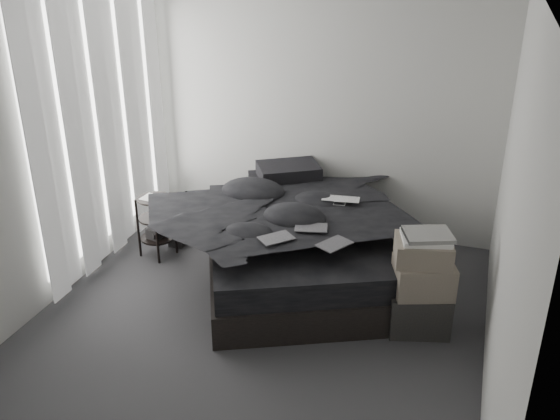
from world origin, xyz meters
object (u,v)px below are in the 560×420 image
(side_stand, at_px, (157,227))
(box_lower, at_px, (418,310))
(bed, at_px, (297,261))
(laptop, at_px, (340,194))

(side_stand, relative_size, box_lower, 1.28)
(bed, height_order, side_stand, side_stand)
(bed, relative_size, laptop, 6.24)
(side_stand, distance_m, box_lower, 2.63)
(laptop, distance_m, side_stand, 1.84)
(bed, height_order, box_lower, box_lower)
(laptop, distance_m, box_lower, 1.26)
(box_lower, bearing_deg, laptop, 139.10)
(bed, relative_size, box_lower, 4.49)
(bed, xyz_separation_m, side_stand, (-1.42, -0.05, 0.16))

